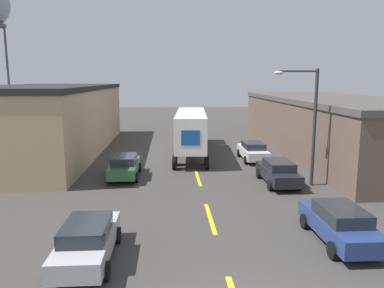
% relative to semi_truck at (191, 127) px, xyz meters
% --- Properties ---
extents(road_centerline, '(0.20, 18.65, 0.01)m').
position_rel_semi_truck_xyz_m(road_centerline, '(-0.07, -15.93, -2.31)').
color(road_centerline, yellow).
rests_on(road_centerline, ground_plane).
extents(warehouse_left, '(10.23, 25.31, 5.98)m').
position_rel_semi_truck_xyz_m(warehouse_left, '(-13.04, 1.42, 0.68)').
color(warehouse_left, tan).
rests_on(warehouse_left, ground_plane).
extents(warehouse_right, '(10.07, 27.43, 4.93)m').
position_rel_semi_truck_xyz_m(warehouse_right, '(12.82, -0.63, 0.16)').
color(warehouse_right, brown).
rests_on(warehouse_right, ground_plane).
extents(semi_truck, '(3.52, 14.11, 3.80)m').
position_rel_semi_truck_xyz_m(semi_truck, '(0.00, 0.00, 0.00)').
color(semi_truck, silver).
rests_on(semi_truck, ground_plane).
extents(parked_car_right_mid, '(1.95, 4.63, 1.51)m').
position_rel_semi_truck_xyz_m(parked_car_right_mid, '(4.82, -10.37, -1.53)').
color(parked_car_right_mid, black).
rests_on(parked_car_right_mid, ground_plane).
extents(parked_car_right_near, '(1.95, 4.63, 1.51)m').
position_rel_semi_truck_xyz_m(parked_car_right_near, '(4.82, -18.89, -1.53)').
color(parked_car_right_near, navy).
rests_on(parked_car_right_near, ground_plane).
extents(parked_car_left_far, '(1.95, 4.63, 1.51)m').
position_rel_semi_truck_xyz_m(parked_car_left_far, '(-4.96, -8.12, -1.53)').
color(parked_car_left_far, '#2D5B38').
rests_on(parked_car_left_far, ground_plane).
extents(parked_car_left_near, '(1.95, 4.63, 1.51)m').
position_rel_semi_truck_xyz_m(parked_car_left_near, '(-4.96, -19.87, -1.53)').
color(parked_car_left_near, '#B2B2B7').
rests_on(parked_car_left_near, ground_plane).
extents(parked_car_right_far, '(1.95, 4.63, 1.51)m').
position_rel_semi_truck_xyz_m(parked_car_right_far, '(4.82, -3.35, -1.53)').
color(parked_car_right_far, silver).
rests_on(parked_car_right_far, ground_plane).
extents(street_lamp, '(2.70, 0.32, 7.13)m').
position_rel_semi_truck_xyz_m(street_lamp, '(6.48, -10.76, 1.89)').
color(street_lamp, '#2D2D30').
rests_on(street_lamp, ground_plane).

